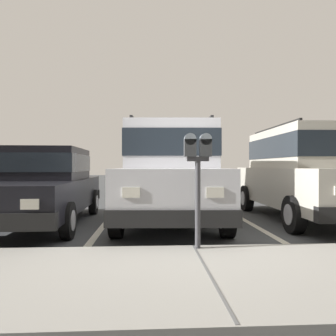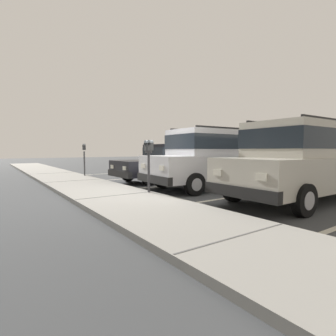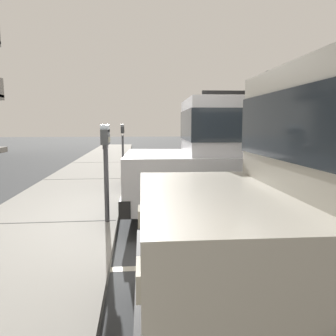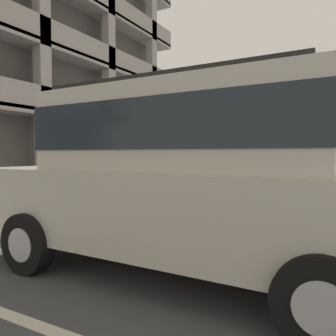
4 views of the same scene
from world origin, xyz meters
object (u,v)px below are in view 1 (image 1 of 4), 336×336
red_sedan (306,170)px  dark_hatchback (43,183)px  silver_suv (171,170)px  parking_meter_near (198,163)px

red_sedan → dark_hatchback: red_sedan is taller
silver_suv → red_sedan: same height
silver_suv → dark_hatchback: bearing=4.0°
dark_hatchback → silver_suv: bearing=179.9°
silver_suv → parking_meter_near: silver_suv is taller
red_sedan → parking_meter_near: (2.81, 2.84, 0.12)m
silver_suv → dark_hatchback: (2.60, 0.05, -0.27)m
dark_hatchback → parking_meter_near: parking_meter_near is taller
silver_suv → dark_hatchback: 2.62m
parking_meter_near → red_sedan: bearing=-134.7°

